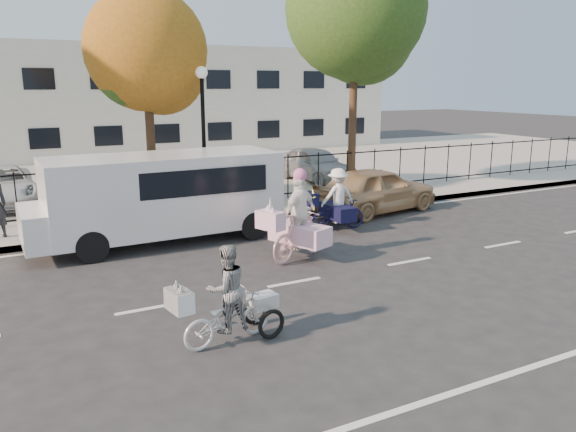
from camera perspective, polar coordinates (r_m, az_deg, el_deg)
ground at (r=11.59m, az=0.67°, el=-6.77°), size 120.00×120.00×0.00m
road_markings at (r=11.59m, az=0.67°, el=-6.74°), size 60.00×9.52×0.01m
curb at (r=16.00m, az=-7.90°, el=-0.94°), size 60.00×0.10×0.15m
sidewalk at (r=16.97m, az=-9.11°, el=-0.17°), size 60.00×2.20×0.15m
parking_lot at (r=25.42m, az=-15.55°, el=3.98°), size 60.00×15.60×0.15m
iron_fence at (r=17.83m, az=-10.34°, el=3.14°), size 58.00×0.06×1.50m
building at (r=34.98m, az=-19.42°, el=10.96°), size 34.00×10.00×6.00m
lamppost at (r=17.36m, az=-8.64°, el=10.30°), size 0.36×0.36×4.33m
street_sign at (r=16.91m, az=-16.00°, el=4.08°), size 0.85×0.06×1.80m
zebra_trike at (r=8.88m, az=-6.17°, el=-9.01°), size 1.87×0.87×1.60m
unicorn_bike at (r=12.87m, az=1.10°, el=-1.06°), size 2.15×1.56×2.13m
bull_bike at (r=15.54m, az=4.98°, el=1.04°), size 1.86×1.27×1.73m
white_van at (r=14.61m, az=-12.86°, el=2.16°), size 6.34×2.27×2.24m
gold_sedan at (r=17.83m, az=8.87°, el=2.67°), size 4.56×2.44×1.47m
lot_car_b at (r=20.31m, az=-27.15°, el=2.74°), size 2.16×4.50×1.24m
lot_car_c at (r=20.01m, az=-20.83°, el=3.32°), size 1.40×4.01×1.32m
lot_car_d at (r=22.63m, az=2.75°, el=5.30°), size 2.01×4.16×1.37m
tree_mid at (r=18.43m, az=-13.83°, el=15.48°), size 3.74×3.74×6.85m
tree_east at (r=20.63m, az=7.10°, el=19.55°), size 4.87×4.87×8.93m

